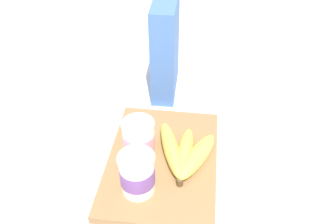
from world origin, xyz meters
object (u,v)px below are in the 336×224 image
Objects in this scene: yogurt_cup_back at (139,138)px; banana_bunch at (184,153)px; cutting_board at (162,162)px; cereal_box at (165,47)px; yogurt_cup_front at (137,174)px.

banana_bunch is (-0.01, -0.10, -0.03)m from yogurt_cup_back.
cutting_board is 1.27× the size of cereal_box.
yogurt_cup_front is 0.10m from yogurt_cup_back.
cereal_box is at bearing -4.53° from yogurt_cup_back.
banana_bunch is (0.01, -0.05, 0.03)m from cutting_board.
cereal_box is at bearing 5.97° from cutting_board.
yogurt_cup_back is (-0.29, 0.02, -0.07)m from cereal_box.
yogurt_cup_front is (-0.39, 0.01, -0.07)m from cereal_box.
yogurt_cup_back is at bearing 76.39° from cutting_board.
banana_bunch is at bearing -41.65° from yogurt_cup_front.
cereal_box reaches higher than cutting_board.
yogurt_cup_back is at bearing 174.00° from cereal_box.
yogurt_cup_back is (0.01, 0.05, 0.05)m from cutting_board.
cutting_board is at bearing -23.11° from yogurt_cup_front.
yogurt_cup_front is 0.53× the size of banana_bunch.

